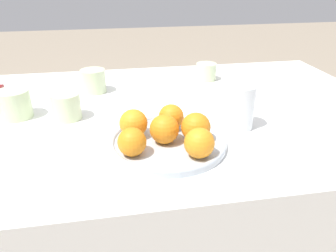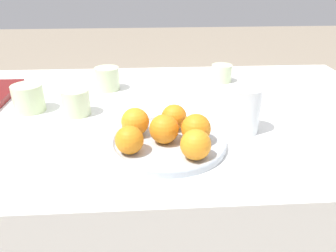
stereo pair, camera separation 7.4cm
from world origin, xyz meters
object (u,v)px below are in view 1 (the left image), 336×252
object	(u,v)px
orange_4	(132,142)
cup_1	(206,72)
orange_3	(199,143)
water_glass	(240,107)
orange_0	(164,129)
cup_0	(15,104)
cup_2	(93,81)
cup_3	(66,106)
orange_1	(171,117)
orange_2	(196,127)
fruit_platter	(168,142)
orange_5	(134,123)

from	to	relation	value
orange_4	cup_1	world-z (taller)	orange_4
orange_3	water_glass	xyz separation A→B (m)	(0.14, 0.14, 0.01)
orange_0	cup_0	world-z (taller)	orange_0
orange_0	orange_3	distance (m)	0.10
water_glass	cup_2	bearing A→B (deg)	138.18
cup_3	orange_1	bearing A→B (deg)	-26.97
orange_2	cup_3	bearing A→B (deg)	146.19
water_glass	cup_2	world-z (taller)	water_glass
fruit_platter	orange_3	xyz separation A→B (m)	(0.05, -0.08, 0.04)
orange_2	water_glass	distance (m)	0.15
orange_2	water_glass	bearing A→B (deg)	28.57
fruit_platter	orange_1	xyz separation A→B (m)	(0.02, 0.06, 0.03)
fruit_platter	orange_4	size ratio (longest dim) A/B	4.38
orange_2	cup_1	distance (m)	0.49
water_glass	cup_0	xyz separation A→B (m)	(-0.58, 0.17, -0.02)
orange_3	cup_1	distance (m)	0.56
orange_2	orange_0	bearing A→B (deg)	176.92
orange_2	cup_2	distance (m)	0.47
fruit_platter	orange_3	size ratio (longest dim) A/B	4.18
orange_5	cup_1	xyz separation A→B (m)	(0.29, 0.42, -0.02)
orange_2	orange_4	distance (m)	0.15
cup_0	cup_1	distance (m)	0.64
fruit_platter	cup_3	distance (m)	0.31
orange_1	fruit_platter	bearing A→B (deg)	-106.88
orange_4	orange_5	bearing A→B (deg)	82.60
orange_4	water_glass	bearing A→B (deg)	21.54
cup_3	cup_2	bearing A→B (deg)	71.91
orange_3	cup_3	size ratio (longest dim) A/B	0.84
cup_3	orange_3	bearing A→B (deg)	-42.97
orange_5	cup_0	world-z (taller)	orange_5
fruit_platter	orange_0	world-z (taller)	orange_0
orange_3	orange_5	distance (m)	0.17
orange_0	orange_4	distance (m)	0.09
orange_3	orange_5	size ratio (longest dim) A/B	0.97
fruit_platter	cup_2	distance (m)	0.43
fruit_platter	orange_2	xyz separation A→B (m)	(0.06, -0.01, 0.04)
orange_4	cup_3	xyz separation A→B (m)	(-0.16, 0.24, -0.01)
orange_4	orange_2	bearing A→B (deg)	14.56
orange_2	cup_3	distance (m)	0.37
orange_1	orange_4	xyz separation A→B (m)	(-0.10, -0.11, -0.00)
orange_2	orange_4	size ratio (longest dim) A/B	1.10
cup_0	cup_2	bearing A→B (deg)	39.41
orange_0	orange_3	bearing A→B (deg)	-50.40
orange_1	cup_0	world-z (taller)	cup_0
fruit_platter	orange_5	bearing A→B (deg)	153.47
cup_3	orange_0	bearing A→B (deg)	-40.66
water_glass	cup_0	bearing A→B (deg)	163.98
cup_1	orange_4	bearing A→B (deg)	-121.27
orange_3	water_glass	world-z (taller)	water_glass
orange_1	orange_2	size ratio (longest dim) A/B	0.92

